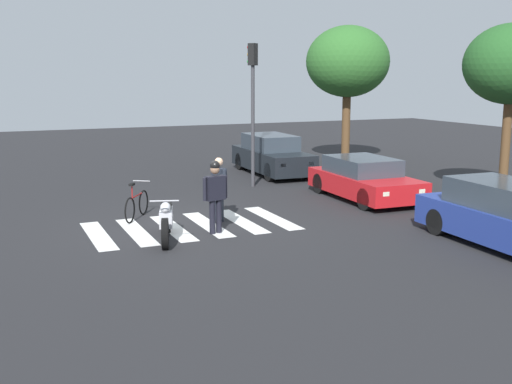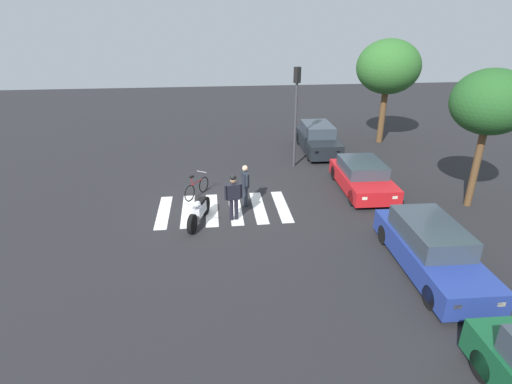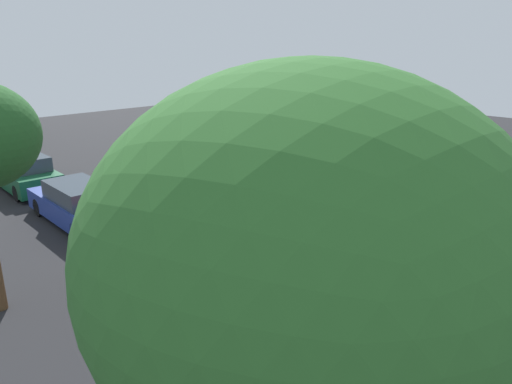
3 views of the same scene
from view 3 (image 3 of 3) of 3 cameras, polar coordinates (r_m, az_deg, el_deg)
The scene contains 12 objects.
ground_plane at distance 16.77m, azimuth 4.68°, elevation -2.78°, with size 60.00×60.00×0.00m, color #232326.
police_motorcycle at distance 17.90m, azimuth 4.06°, elevation 0.14°, with size 2.09×0.89×1.06m.
leaning_bicycle at distance 16.67m, azimuth 10.45°, elevation -1.79°, with size 1.42×0.95×0.99m.
officer_on_foot at distance 15.69m, azimuth 3.43°, elevation -0.60°, with size 0.65×0.27×1.64m.
officer_by_motorcycle at distance 16.78m, azimuth 1.67°, elevation 0.87°, with size 0.30×0.65×1.74m.
crosswalk_stripes at distance 16.77m, azimuth 4.68°, elevation -2.77°, with size 2.82×4.95×0.01m.
car_black_suv at distance 9.07m, azimuth 15.49°, elevation -17.32°, with size 4.45×1.82×1.48m.
car_red_convertible at distance 12.04m, azimuth -9.33°, elevation -8.28°, with size 4.07×1.95×1.25m.
car_blue_hatchback at distance 16.87m, azimuth -20.75°, elevation -1.36°, with size 4.72×1.81×1.42m.
car_green_compact at distance 21.72m, azimuth -26.28°, elevation 2.08°, with size 4.59×1.83×1.48m.
traffic_light_pole at distance 10.49m, azimuth 10.90°, elevation 2.43°, with size 0.36×0.33×4.70m.
street_tree_near at distance 3.68m, azimuth 6.03°, elevation -7.79°, with size 3.44×3.44×5.71m.
Camera 3 is at (-10.11, 12.07, 5.78)m, focal length 33.11 mm.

